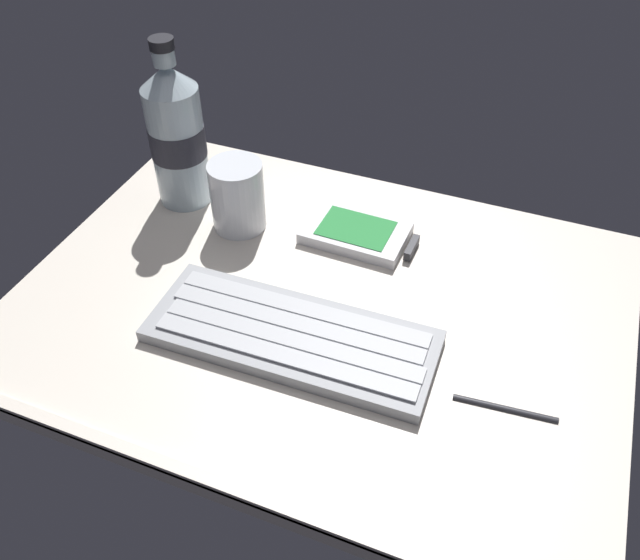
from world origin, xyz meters
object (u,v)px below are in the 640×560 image
Objects in this scene: handheld_device at (361,234)px; stylus_pen at (505,407)px; keyboard at (292,335)px; water_bottle at (177,135)px; juice_cup at (238,198)px.

handheld_device is 1.36× the size of stylus_pen.
water_bottle is at bearing 141.55° from keyboard.
keyboard is at bearing 173.51° from stylus_pen.
keyboard is at bearing -48.53° from juice_cup.
juice_cup is at bearing -169.15° from handheld_device.
juice_cup is at bearing 150.72° from stylus_pen.
handheld_device is at bearing 0.54° from water_bottle.
juice_cup is 10.59cm from water_bottle.
water_bottle reaches higher than handheld_device.
juice_cup is 0.41× the size of water_bottle.
handheld_device reaches higher than stylus_pen.
keyboard is at bearing -93.73° from handheld_device.
water_bottle reaches higher than juice_cup.
stylus_pen is at bearing -24.21° from juice_cup.
keyboard is 17.98cm from handheld_device.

